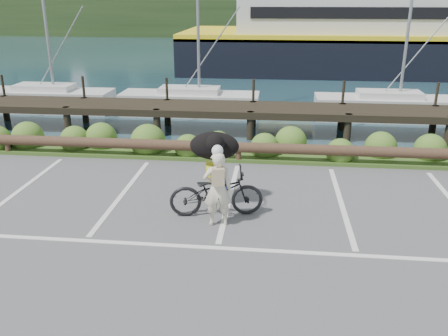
# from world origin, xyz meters

# --- Properties ---
(ground) EXTENTS (72.00, 72.00, 0.00)m
(ground) POSITION_xyz_m (0.00, 0.00, 0.00)
(ground) COLOR #4D4C4E
(harbor_backdrop) EXTENTS (170.00, 160.00, 30.00)m
(harbor_backdrop) POSITION_xyz_m (0.39, 78.47, -0.00)
(harbor_backdrop) COLOR #1A343E
(harbor_backdrop) RESTS_ON ground
(vegetation_strip) EXTENTS (34.00, 1.60, 0.10)m
(vegetation_strip) POSITION_xyz_m (0.00, 5.30, 0.05)
(vegetation_strip) COLOR #3D5B21
(vegetation_strip) RESTS_ON ground
(log_rail) EXTENTS (32.00, 0.30, 0.60)m
(log_rail) POSITION_xyz_m (0.00, 4.60, 0.00)
(log_rail) COLOR #443021
(log_rail) RESTS_ON ground
(bicycle) EXTENTS (2.11, 1.06, 1.06)m
(bicycle) POSITION_xyz_m (-0.20, 1.06, 0.53)
(bicycle) COLOR black
(bicycle) RESTS_ON ground
(cyclist) EXTENTS (0.65, 0.49, 1.61)m
(cyclist) POSITION_xyz_m (-0.11, 0.59, 0.80)
(cyclist) COLOR beige
(cyclist) RESTS_ON ground
(dog) EXTENTS (0.73, 1.18, 0.64)m
(dog) POSITION_xyz_m (-0.32, 1.69, 1.38)
(dog) COLOR black
(dog) RESTS_ON bicycle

